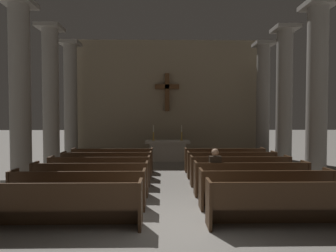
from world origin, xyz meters
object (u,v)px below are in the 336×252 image
Objects in this scene: pew_right_row_4 at (240,171)px; pew_right_row_5 at (231,165)px; pew_left_row_2 at (79,190)px; altar at (168,150)px; pew_left_row_5 at (107,165)px; column_right_second at (317,96)px; pew_right_row_6 at (224,160)px; column_left_second at (20,95)px; pew_left_row_1 at (61,205)px; candlestick_right at (182,135)px; pew_left_row_4 at (100,171)px; pew_left_row_3 at (91,179)px; pew_right_row_2 at (266,189)px; pew_right_row_3 at (251,178)px; column_left_fourth at (71,103)px; column_right_third at (284,100)px; lone_worshipper at (215,171)px; column_left_third at (51,100)px; candlestick_left at (153,135)px; column_right_fourth at (263,103)px; pew_left_row_6 at (113,160)px; pew_right_row_1 at (286,203)px.

pew_right_row_4 is 1.13m from pew_right_row_5.
pew_left_row_2 is 7.68m from altar.
pew_left_row_5 is 7.56m from column_right_second.
pew_right_row_6 is at bearing 45.55° from pew_left_row_2.
column_right_second is (9.81, 0.00, 0.00)m from column_left_second.
pew_left_row_1 is 4.53m from pew_left_row_5.
column_right_second reaches higher than candlestick_right.
pew_left_row_4 is at bearing -119.84° from candlestick_right.
pew_left_row_3 is 1.00× the size of pew_right_row_2.
pew_left_row_1 and pew_right_row_3 have the same top height.
column_left_fourth is (-2.68, 7.80, 2.43)m from pew_left_row_2.
pew_right_row_2 and pew_right_row_6 have the same top height.
column_right_third reaches higher than pew_left_row_1.
column_right_second is (7.13, 2.72, 2.43)m from pew_left_row_2.
pew_left_row_2 and pew_left_row_5 have the same top height.
lone_worshipper is (1.21, -6.19, 0.16)m from altar.
column_left_second and column_left_third have the same top height.
altar is (2.22, 8.49, 0.06)m from pew_left_row_1.
candlestick_left is at bearing 135.93° from pew_right_row_6.
candlestick_left is at bearing 115.14° from pew_right_row_3.
pew_left_row_5 is 0.53× the size of column_left_fourth.
pew_right_row_4 is (4.44, 2.26, 0.00)m from pew_left_row_2.
pew_left_row_2 and pew_right_row_6 have the same top height.
pew_right_row_3 is 3.40m from pew_right_row_6.
column_right_fourth reaches higher than pew_left_row_4.
pew_right_row_5 is at bearing 90.00° from pew_right_row_3.
column_left_third reaches higher than pew_right_row_3.
candlestick_left is at bearing -175.51° from column_right_fourth.
pew_right_row_5 is at bearing -68.99° from candlestick_right.
column_left_third reaches higher than pew_right_row_6.
pew_left_row_3 and pew_left_row_4 have the same top height.
pew_right_row_2 is 0.53× the size of column_left_third.
column_right_second is at bearing 3.63° from pew_left_row_4.
pew_left_row_3 and pew_left_row_6 have the same top height.
lone_worshipper is (0.51, -6.19, -0.57)m from candlestick_right.
column_left_third is at bearing 131.89° from pew_left_row_4.
column_left_fourth is (-7.13, 3.27, 2.43)m from pew_right_row_6.
column_right_second is at bearing 12.54° from pew_left_row_3.
pew_right_row_3 is at bearing 27.01° from pew_left_row_1.
pew_right_row_4 is at bearing -60.16° from candlestick_left.
pew_left_row_4 is at bearing 162.31° from lone_worshipper.
altar reaches higher than pew_right_row_4.
pew_left_row_3 is 1.00× the size of pew_right_row_5.
column_right_fourth reaches higher than pew_right_row_3.
altar is at bearing 23.17° from column_left_third.
column_right_fourth is (9.81, 2.54, 0.00)m from column_left_third.
column_right_fourth reaches higher than pew_right_row_1.
pew_left_row_1 is at bearing -134.45° from pew_right_row_5.
column_left_fourth reaches higher than pew_right_row_2.
altar is at bearing 104.66° from pew_right_row_1.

